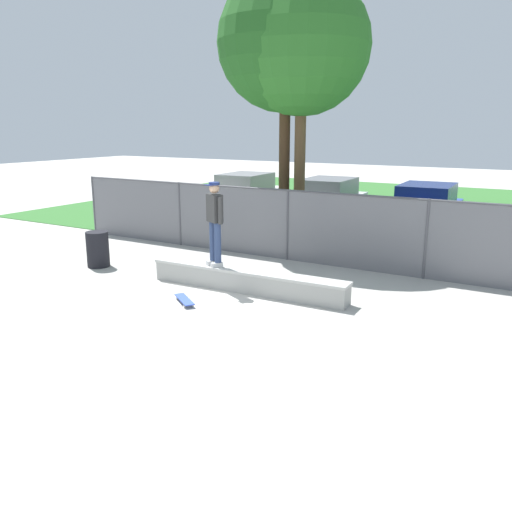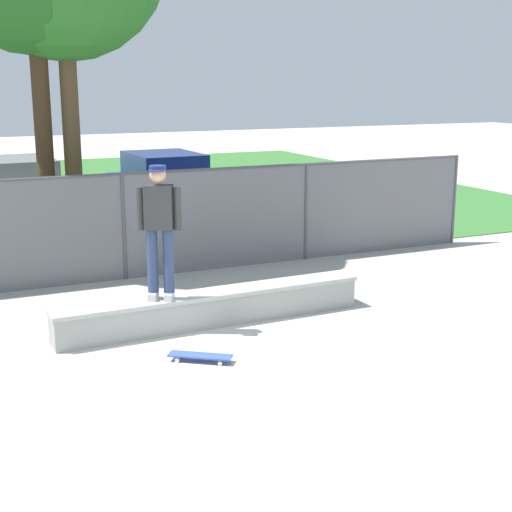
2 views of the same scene
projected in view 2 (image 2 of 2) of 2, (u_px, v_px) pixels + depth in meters
The scene contains 8 objects.
ground_plane at pixel (229, 374), 8.82m from camera, with size 80.00×80.00×0.00m, color #ADAAA3.
grass_strip at pixel (37, 196), 22.13m from camera, with size 26.32×20.00×0.02m, color #336B2D.
concrete_ledge at pixel (213, 307), 10.58m from camera, with size 4.61×0.62×0.48m.
skateboarder at pixel (159, 225), 9.93m from camera, with size 0.54×0.40×1.84m.
skateboard at pixel (200, 356), 9.19m from camera, with size 0.77×0.63×0.09m.
chainlink_fence at pixel (124, 222), 12.78m from camera, with size 14.39×0.07×1.88m.
car_silver at pixel (19, 194), 17.05m from camera, with size 2.14×4.26×1.66m.
car_blue at pixel (166, 187), 18.30m from camera, with size 2.14×4.26×1.66m.
Camera 2 is at (-3.14, -7.63, 3.43)m, focal length 51.84 mm.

